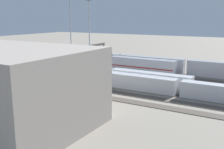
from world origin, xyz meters
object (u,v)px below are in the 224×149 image
train_on_track_1 (83,60)px  train_on_track_4 (112,75)px  light_mast_2 (70,17)px  train_on_track_0 (186,67)px  train_on_track_5 (133,82)px  light_mast_0 (89,22)px  signal_gantry (72,51)px

train_on_track_1 → train_on_track_4: bearing=144.8°
light_mast_2 → train_on_track_0: bearing=177.6°
train_on_track_5 → train_on_track_1: bearing=-33.1°
train_on_track_1 → train_on_track_0: same height
train_on_track_4 → train_on_track_0: 25.84m
train_on_track_4 → light_mast_0: 36.17m
signal_gantry → train_on_track_1: bearing=-69.7°
train_on_track_1 → light_mast_0: light_mast_0 is taller
train_on_track_4 → light_mast_2: (32.72, -22.06, 16.49)m
signal_gantry → train_on_track_5: bearing=164.0°
train_on_track_0 → light_mast_0: 42.71m
train_on_track_0 → signal_gantry: 37.67m
train_on_track_5 → light_mast_2: bearing=-32.7°
train_on_track_1 → train_on_track_0: 37.93m
train_on_track_5 → light_mast_0: (33.31, -27.83, 14.79)m
train_on_track_4 → train_on_track_1: bearing=-35.2°
train_on_track_1 → train_on_track_4: 26.01m
train_on_track_1 → train_on_track_4: (-21.25, 15.00, -0.57)m
light_mast_0 → signal_gantry: (-7.22, 20.33, -9.08)m
train_on_track_5 → train_on_track_4: 10.71m
train_on_track_5 → signal_gantry: 27.74m
train_on_track_1 → light_mast_2: size_ratio=2.43×
train_on_track_0 → train_on_track_5: bearing=74.6°
train_on_track_1 → light_mast_0: size_ratio=2.72×
train_on_track_5 → light_mast_0: 45.86m
light_mast_2 → signal_gantry: 27.53m
train_on_track_5 → light_mast_0: bearing=-39.9°
train_on_track_0 → light_mast_2: 51.62m
light_mast_2 → train_on_track_4: bearing=146.0°
train_on_track_0 → train_on_track_1: bearing=7.6°
train_on_track_5 → light_mast_2: (42.20, -27.06, 16.49)m
light_mast_0 → train_on_track_0: bearing=176.0°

